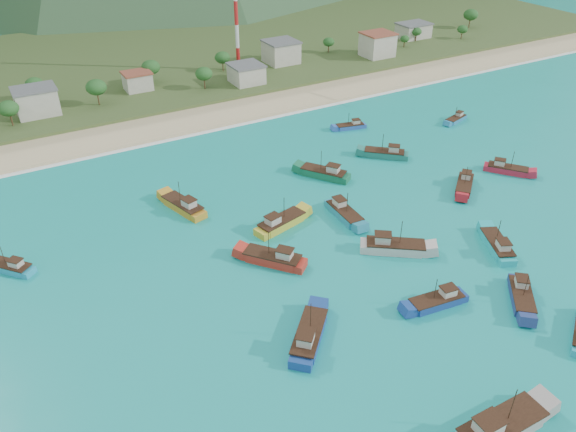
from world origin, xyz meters
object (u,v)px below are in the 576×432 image
radio_tower (235,1)px  boat_6 (464,186)px  boat_14 (184,207)px  boat_17 (456,120)px  boat_16 (394,247)px  boat_13 (497,246)px  boat_9 (324,174)px  boat_7 (507,170)px  boat_1 (350,127)px  boat_18 (385,154)px  boat_2 (274,259)px  boat_19 (344,214)px  boat_15 (500,428)px  boat_24 (309,337)px  boat_25 (10,268)px  boat_0 (521,297)px  boat_10 (437,302)px  boat_20 (281,223)px

radio_tower → boat_6: bearing=-84.1°
boat_14 → boat_17: boat_14 is taller
boat_16 → boat_13: bearing=98.1°
boat_9 → radio_tower: bearing=44.4°
boat_16 → boat_7: bearing=141.4°
boat_7 → boat_9: bearing=-64.5°
boat_1 → boat_18: 18.47m
boat_2 → boat_19: 20.85m
boat_9 → boat_13: bearing=-107.3°
boat_2 → boat_15: size_ratio=0.81×
radio_tower → boat_18: 77.73m
boat_24 → boat_25: bearing=176.2°
radio_tower → boat_7: bearing=-75.8°
boat_0 → boat_19: 37.18m
boat_1 → boat_7: boat_7 is taller
boat_0 → boat_16: (-9.59, 21.15, 0.18)m
boat_1 → boat_10: boat_10 is taller
boat_24 → boat_25: size_ratio=1.27×
boat_14 → boat_16: size_ratio=1.01×
boat_20 → boat_25: boat_20 is taller
boat_6 → boat_13: boat_13 is taller
boat_17 → boat_25: boat_25 is taller
boat_9 → boat_14: boat_14 is taller
boat_19 → boat_24: boat_24 is taller
boat_1 → boat_13: bearing=-174.6°
boat_1 → boat_13: (-8.32, -59.34, 0.26)m
boat_9 → boat_20: size_ratio=0.95×
boat_10 → boat_17: 79.34m
boat_17 → boat_19: bearing=98.5°
boat_7 → boat_25: 106.40m
boat_13 → boat_20: (-31.29, 26.53, 0.08)m
boat_17 → boat_7: bearing=141.8°
boat_6 → boat_24: bearing=72.7°
boat_20 → boat_9: bearing=110.7°
boat_10 → boat_25: size_ratio=1.20×
boat_1 → boat_13: size_ratio=0.78×
boat_18 → boat_20: size_ratio=0.85×
boat_2 → boat_0: bearing=-83.0°
boat_0 → boat_16: size_ratio=0.84×
boat_6 → boat_19: size_ratio=0.91×
boat_1 → boat_7: size_ratio=0.90×
boat_24 → boat_13: bearing=47.9°
boat_13 → boat_25: boat_13 is taller
boat_1 → boat_7: bearing=-142.8°
boat_20 → boat_24: 31.55m
boat_7 → boat_15: (-55.59, -49.28, 0.39)m
boat_9 → boat_24: size_ratio=1.03×
boat_7 → boat_15: bearing=3.6°
boat_0 → boat_16: boat_16 is taller
boat_0 → boat_9: bearing=-43.5°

